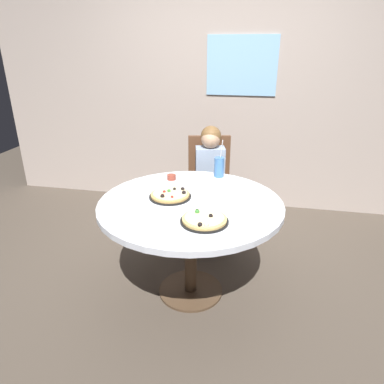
# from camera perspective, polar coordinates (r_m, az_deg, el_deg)

# --- Properties ---
(ground_plane) EXTENTS (8.00, 8.00, 0.00)m
(ground_plane) POSITION_cam_1_polar(r_m,az_deg,el_deg) (2.76, -0.21, -15.92)
(ground_plane) COLOR #4C4238
(wall_with_window) EXTENTS (5.20, 0.14, 2.90)m
(wall_with_window) POSITION_cam_1_polar(r_m,az_deg,el_deg) (3.91, 5.30, 18.66)
(wall_with_window) COLOR #A8998E
(wall_with_window) RESTS_ON ground_plane
(dining_table) EXTENTS (1.26, 1.26, 0.75)m
(dining_table) POSITION_cam_1_polar(r_m,az_deg,el_deg) (2.40, -0.24, -3.60)
(dining_table) COLOR silver
(dining_table) RESTS_ON ground_plane
(chair_wooden) EXTENTS (0.48, 0.48, 0.95)m
(chair_wooden) POSITION_cam_1_polar(r_m,az_deg,el_deg) (3.35, 2.86, 1.83)
(chair_wooden) COLOR brown
(chair_wooden) RESTS_ON ground_plane
(diner_child) EXTENTS (0.33, 0.43, 1.08)m
(diner_child) POSITION_cam_1_polar(r_m,az_deg,el_deg) (3.19, 2.98, -0.11)
(diner_child) COLOR #3F4766
(diner_child) RESTS_ON ground_plane
(pizza_veggie) EXTENTS (0.29, 0.29, 0.05)m
(pizza_veggie) POSITION_cam_1_polar(r_m,az_deg,el_deg) (2.09, 2.04, -4.56)
(pizza_veggie) COLOR black
(pizza_veggie) RESTS_ON dining_table
(pizza_cheese) EXTENTS (0.29, 0.29, 0.05)m
(pizza_cheese) POSITION_cam_1_polar(r_m,az_deg,el_deg) (2.43, -3.59, -0.51)
(pizza_cheese) COLOR black
(pizza_cheese) RESTS_ON dining_table
(soda_cup) EXTENTS (0.08, 0.08, 0.31)m
(soda_cup) POSITION_cam_1_polar(r_m,az_deg,el_deg) (2.80, 4.47, 4.13)
(soda_cup) COLOR #3F72B2
(soda_cup) RESTS_ON dining_table
(sauce_bowl) EXTENTS (0.07, 0.07, 0.04)m
(sauce_bowl) POSITION_cam_1_polar(r_m,az_deg,el_deg) (2.75, -3.38, 2.45)
(sauce_bowl) COLOR brown
(sauce_bowl) RESTS_ON dining_table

